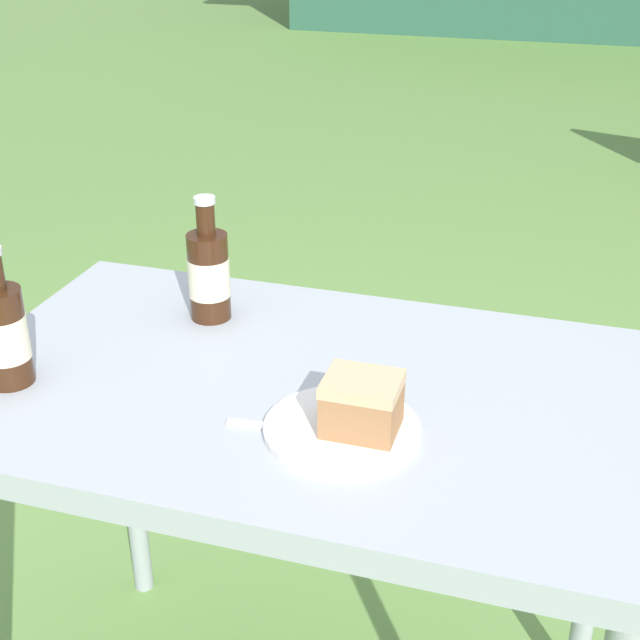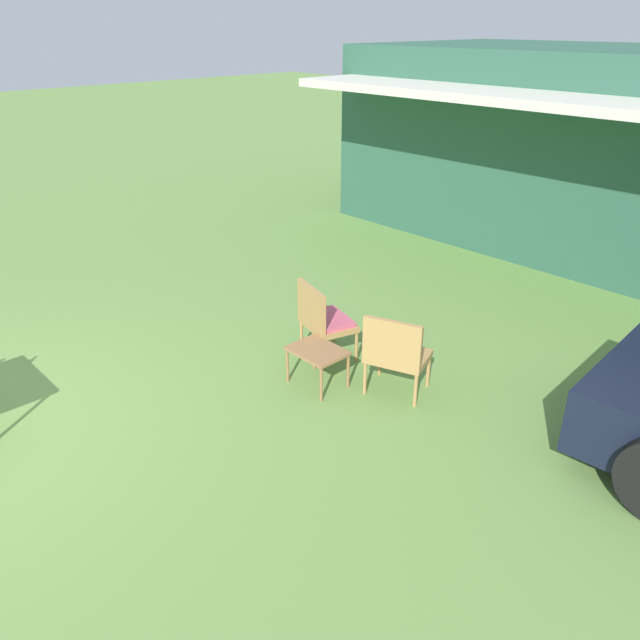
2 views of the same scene
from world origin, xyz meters
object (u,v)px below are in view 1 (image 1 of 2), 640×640
cake_on_plate (353,415)px  cola_bottle_near (209,273)px  cola_bottle_far (3,333)px  patio_table (300,429)px

cake_on_plate → cola_bottle_near: 0.40m
cake_on_plate → cola_bottle_far: bearing=-178.3°
cake_on_plate → cola_bottle_far: cola_bottle_far is taller
cake_on_plate → cola_bottle_near: bearing=140.0°
cola_bottle_far → cola_bottle_near: bearing=55.4°
cola_bottle_near → patio_table: bearing=-37.6°
cake_on_plate → cola_bottle_near: (-0.31, 0.26, 0.05)m
patio_table → cola_bottle_near: bearing=142.4°
patio_table → cola_bottle_far: size_ratio=4.84×
patio_table → cake_on_plate: size_ratio=4.85×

